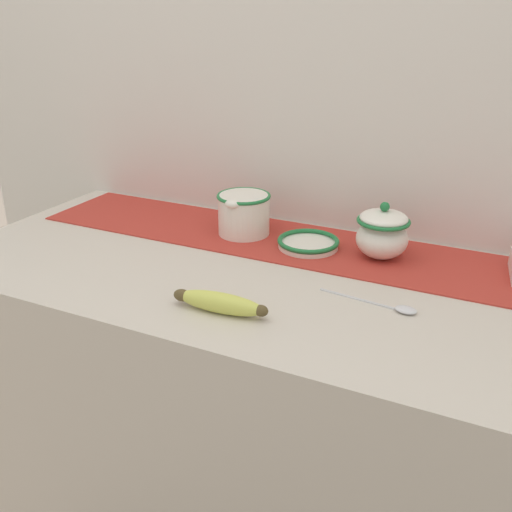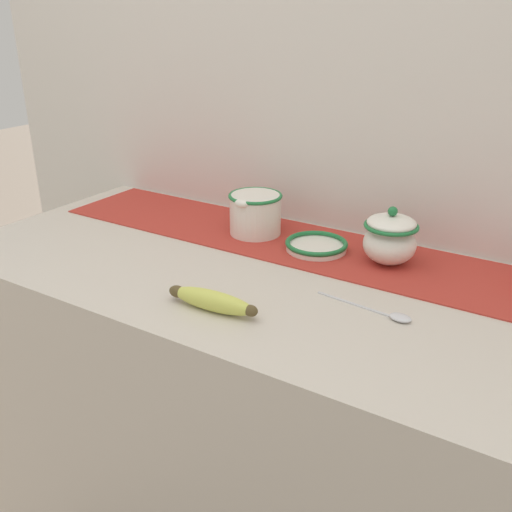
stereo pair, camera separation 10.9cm
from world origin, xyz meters
The scene contains 8 objects.
countertop centered at (0.00, 0.00, 0.45)m, with size 1.30×0.60×0.90m, color beige.
back_wall centered at (0.00, 0.32, 1.20)m, with size 2.10×0.04×2.40m, color silver.
table_runner centered at (0.00, 0.17, 0.90)m, with size 1.20×0.25×0.00m, color #B23328.
cream_pitcher centered at (-0.10, 0.17, 0.95)m, with size 0.12×0.14×0.10m.
sugar_bowl centered at (0.22, 0.17, 0.96)m, with size 0.11×0.11×0.12m.
small_dish centered at (0.07, 0.15, 0.91)m, with size 0.14×0.14×0.02m.
banana centered at (0.03, -0.18, 0.92)m, with size 0.18×0.05×0.04m.
spoon centered at (0.31, -0.04, 0.90)m, with size 0.18×0.04×0.01m.
Camera 2 is at (0.56, -0.89, 1.38)m, focal length 40.00 mm.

